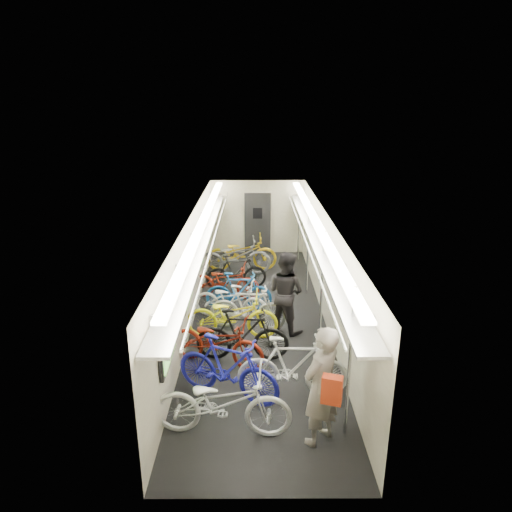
{
  "coord_description": "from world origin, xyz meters",
  "views": [
    {
      "loc": [
        -0.11,
        -9.46,
        4.73
      ],
      "look_at": [
        -0.07,
        1.17,
        1.15
      ],
      "focal_mm": 32.0,
      "sensor_mm": 36.0,
      "label": 1
    }
  ],
  "objects_px": {
    "backpack": "(332,390)",
    "bicycle_1": "(227,368)",
    "passenger_mid": "(285,292)",
    "bicycle_0": "(222,403)",
    "passenger_near": "(321,386)"
  },
  "relations": [
    {
      "from": "backpack",
      "to": "bicycle_1",
      "type": "bearing_deg",
      "value": 149.03
    },
    {
      "from": "passenger_mid",
      "to": "bicycle_1",
      "type": "bearing_deg",
      "value": 103.04
    },
    {
      "from": "bicycle_1",
      "to": "passenger_mid",
      "type": "xyz_separation_m",
      "value": [
        1.11,
        2.42,
        0.33
      ]
    },
    {
      "from": "backpack",
      "to": "passenger_mid",
      "type": "bearing_deg",
      "value": 112.19
    },
    {
      "from": "bicycle_0",
      "to": "bicycle_1",
      "type": "height_order",
      "value": "bicycle_1"
    },
    {
      "from": "backpack",
      "to": "passenger_near",
      "type": "bearing_deg",
      "value": 111.32
    },
    {
      "from": "passenger_mid",
      "to": "bicycle_0",
      "type": "bearing_deg",
      "value": 108.72
    },
    {
      "from": "bicycle_1",
      "to": "passenger_near",
      "type": "bearing_deg",
      "value": -101.6
    },
    {
      "from": "passenger_near",
      "to": "backpack",
      "type": "bearing_deg",
      "value": 50.27
    },
    {
      "from": "bicycle_1",
      "to": "passenger_mid",
      "type": "bearing_deg",
      "value": 0.28
    },
    {
      "from": "bicycle_1",
      "to": "backpack",
      "type": "relative_size",
      "value": 4.94
    },
    {
      "from": "passenger_near",
      "to": "passenger_mid",
      "type": "bearing_deg",
      "value": -128.72
    },
    {
      "from": "bicycle_0",
      "to": "passenger_near",
      "type": "bearing_deg",
      "value": -91.99
    },
    {
      "from": "bicycle_0",
      "to": "bicycle_1",
      "type": "distance_m",
      "value": 0.88
    },
    {
      "from": "bicycle_0",
      "to": "backpack",
      "type": "distance_m",
      "value": 1.79
    }
  ]
}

